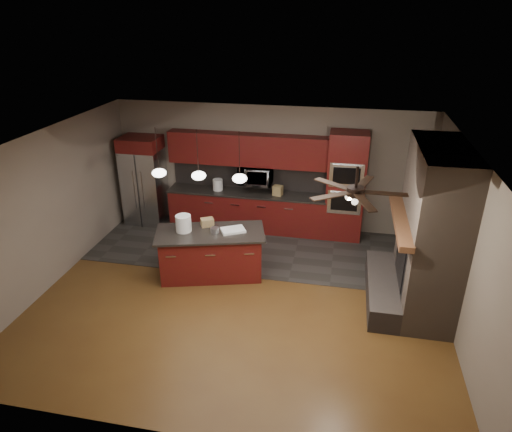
% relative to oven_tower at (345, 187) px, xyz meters
% --- Properties ---
extents(ground, '(7.00, 7.00, 0.00)m').
position_rel_oven_tower_xyz_m(ground, '(-1.70, -2.69, -1.19)').
color(ground, brown).
rests_on(ground, ground).
extents(ceiling, '(7.00, 6.00, 0.02)m').
position_rel_oven_tower_xyz_m(ceiling, '(-1.70, -2.69, 1.61)').
color(ceiling, white).
rests_on(ceiling, back_wall).
extents(back_wall, '(7.00, 0.02, 2.80)m').
position_rel_oven_tower_xyz_m(back_wall, '(-1.70, 0.31, 0.21)').
color(back_wall, gray).
rests_on(back_wall, ground).
extents(right_wall, '(0.02, 6.00, 2.80)m').
position_rel_oven_tower_xyz_m(right_wall, '(1.80, -2.69, 0.21)').
color(right_wall, gray).
rests_on(right_wall, ground).
extents(left_wall, '(0.02, 6.00, 2.80)m').
position_rel_oven_tower_xyz_m(left_wall, '(-5.20, -2.69, 0.21)').
color(left_wall, gray).
rests_on(left_wall, ground).
extents(slate_tile_patch, '(7.00, 2.40, 0.01)m').
position_rel_oven_tower_xyz_m(slate_tile_patch, '(-1.70, -0.89, -1.19)').
color(slate_tile_patch, '#2F2D2A').
rests_on(slate_tile_patch, ground).
extents(fireplace_column, '(1.30, 2.10, 2.80)m').
position_rel_oven_tower_xyz_m(fireplace_column, '(1.34, -2.29, 0.11)').
color(fireplace_column, brown).
rests_on(fireplace_column, ground).
extents(back_cabinetry, '(3.59, 0.64, 2.20)m').
position_rel_oven_tower_xyz_m(back_cabinetry, '(-2.18, 0.05, -0.30)').
color(back_cabinetry, '#54170F').
rests_on(back_cabinetry, ground).
extents(oven_tower, '(0.80, 0.63, 2.38)m').
position_rel_oven_tower_xyz_m(oven_tower, '(0.00, 0.00, 0.00)').
color(oven_tower, '#54170F').
rests_on(oven_tower, ground).
extents(microwave, '(0.73, 0.41, 0.50)m').
position_rel_oven_tower_xyz_m(microwave, '(-1.98, 0.06, 0.11)').
color(microwave, silver).
rests_on(microwave, back_cabinetry).
extents(refrigerator, '(0.88, 0.75, 2.06)m').
position_rel_oven_tower_xyz_m(refrigerator, '(-4.59, -0.07, -0.16)').
color(refrigerator, silver).
rests_on(refrigerator, ground).
extents(kitchen_island, '(2.17, 1.41, 0.92)m').
position_rel_oven_tower_xyz_m(kitchen_island, '(-2.40, -2.13, -0.73)').
color(kitchen_island, '#54170F').
rests_on(kitchen_island, ground).
extents(white_bucket, '(0.40, 0.40, 0.31)m').
position_rel_oven_tower_xyz_m(white_bucket, '(-2.88, -2.17, -0.12)').
color(white_bucket, white).
rests_on(white_bucket, kitchen_island).
extents(paint_can, '(0.22, 0.22, 0.10)m').
position_rel_oven_tower_xyz_m(paint_can, '(-2.30, -2.14, -0.22)').
color(paint_can, '#B1B1B6').
rests_on(paint_can, kitchen_island).
extents(paint_tray, '(0.52, 0.47, 0.04)m').
position_rel_oven_tower_xyz_m(paint_tray, '(-1.99, -2.00, -0.25)').
color(paint_tray, white).
rests_on(paint_tray, kitchen_island).
extents(cardboard_box, '(0.29, 0.26, 0.15)m').
position_rel_oven_tower_xyz_m(cardboard_box, '(-2.52, -1.88, -0.20)').
color(cardboard_box, olive).
rests_on(cardboard_box, kitchen_island).
extents(counter_bucket, '(0.29, 0.29, 0.25)m').
position_rel_oven_tower_xyz_m(counter_bucket, '(-2.84, 0.01, -0.16)').
color(counter_bucket, white).
rests_on(counter_bucket, back_cabinetry).
extents(counter_box, '(0.23, 0.20, 0.22)m').
position_rel_oven_tower_xyz_m(counter_box, '(-1.46, -0.04, -0.18)').
color(counter_box, '#9A824F').
rests_on(counter_box, back_cabinetry).
extents(pendant_left, '(0.26, 0.26, 0.92)m').
position_rel_oven_tower_xyz_m(pendant_left, '(-3.35, -1.99, 0.77)').
color(pendant_left, black).
rests_on(pendant_left, ceiling).
extents(pendant_center, '(0.26, 0.26, 0.92)m').
position_rel_oven_tower_xyz_m(pendant_center, '(-2.60, -1.99, 0.77)').
color(pendant_center, black).
rests_on(pendant_center, ceiling).
extents(pendant_right, '(0.26, 0.26, 0.92)m').
position_rel_oven_tower_xyz_m(pendant_right, '(-1.85, -1.99, 0.77)').
color(pendant_right, black).
rests_on(pendant_right, ceiling).
extents(ceiling_fan, '(1.27, 1.33, 0.41)m').
position_rel_oven_tower_xyz_m(ceiling_fan, '(0.10, -3.49, 1.27)').
color(ceiling_fan, black).
rests_on(ceiling_fan, ceiling).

